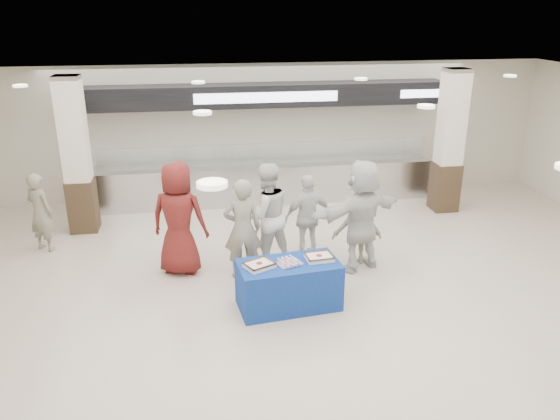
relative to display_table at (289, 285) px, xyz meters
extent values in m
plane|color=beige|center=(0.30, -0.43, -0.38)|extent=(14.00, 14.00, 0.00)
cube|color=silver|center=(0.30, 4.97, 0.08)|extent=(8.00, 0.80, 0.90)
cube|color=silver|center=(0.30, 4.97, 0.55)|extent=(8.00, 0.85, 0.04)
cube|color=white|center=(0.30, 4.67, 0.88)|extent=(7.60, 0.02, 0.50)
cube|color=black|center=(0.30, 4.97, 2.17)|extent=(8.40, 0.70, 0.50)
cube|color=white|center=(0.30, 4.61, 2.17)|extent=(3.20, 0.03, 0.22)
cube|color=white|center=(4.10, 4.61, 2.17)|extent=(1.40, 0.03, 0.18)
cube|color=#332517|center=(-3.70, 3.77, 0.18)|extent=(0.55, 0.55, 1.10)
cube|color=silver|center=(-3.70, 3.77, 1.78)|extent=(0.50, 0.50, 2.10)
cube|color=#332517|center=(4.30, 3.77, 0.18)|extent=(0.55, 0.55, 1.10)
cube|color=silver|center=(4.30, 3.77, 1.78)|extent=(0.50, 0.50, 2.10)
cube|color=#163D97|center=(0.00, 0.00, 0.00)|extent=(1.63, 0.96, 0.75)
cube|color=white|center=(-0.46, -0.07, 0.41)|extent=(0.51, 0.47, 0.06)
cube|color=#4C2F15|center=(-0.46, -0.07, 0.45)|extent=(0.51, 0.47, 0.02)
cylinder|color=#A21B17|center=(-0.46, -0.07, 0.44)|extent=(0.12, 0.12, 0.01)
cube|color=white|center=(0.49, 0.06, 0.41)|extent=(0.44, 0.35, 0.06)
cube|color=#4C2F15|center=(0.49, 0.06, 0.45)|extent=(0.44, 0.35, 0.02)
cylinder|color=#A21B17|center=(0.49, 0.06, 0.44)|extent=(0.10, 0.10, 0.01)
cube|color=silver|center=(0.00, -0.02, 0.38)|extent=(0.43, 0.38, 0.01)
imported|color=maroon|center=(-1.67, 1.50, 0.63)|extent=(1.14, 0.92, 2.02)
imported|color=gray|center=(-0.60, 1.14, 0.52)|extent=(0.66, 0.44, 1.78)
imported|color=silver|center=(-0.14, 1.53, 0.58)|extent=(1.10, 0.97, 1.92)
imported|color=silver|center=(0.66, 1.72, 0.43)|extent=(1.01, 0.59, 1.61)
imported|color=gray|center=(1.50, 1.38, 0.33)|extent=(0.96, 0.63, 1.40)
imported|color=silver|center=(1.48, 1.14, 0.63)|extent=(1.96, 1.25, 2.02)
imported|color=gray|center=(-4.30, 2.85, 0.40)|extent=(0.67, 0.61, 1.55)
camera|label=1|loc=(-1.31, -7.42, 4.07)|focal=35.00mm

